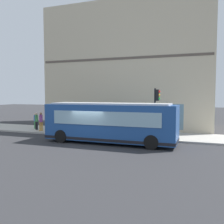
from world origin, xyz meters
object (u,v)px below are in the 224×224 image
city_bus_nearside (110,123)px  pedestrian_by_light_pole (35,120)px  newspaper_vending_box (147,131)px  fire_hydrant (131,128)px  pedestrian_near_building_entrance (37,120)px  traffic_light_near_corner (156,104)px  pedestrian_near_hydrant (41,120)px

city_bus_nearside → pedestrian_by_light_pole: (3.96, 9.80, -0.48)m
pedestrian_by_light_pole → newspaper_vending_box: (-0.69, -11.96, -0.47)m
fire_hydrant → pedestrian_near_building_entrance: pedestrian_near_building_entrance is taller
city_bus_nearside → traffic_light_near_corner: bearing=-51.7°
pedestrian_near_building_entrance → fire_hydrant: bearing=-76.6°
fire_hydrant → newspaper_vending_box: 3.00m
city_bus_nearside → pedestrian_near_building_entrance: bearing=70.4°
traffic_light_near_corner → fire_hydrant: size_ratio=5.48×
pedestrian_near_building_entrance → newspaper_vending_box: (0.02, -11.29, -0.54)m
city_bus_nearside → newspaper_vending_box: (3.27, -2.16, -0.95)m
city_bus_nearside → pedestrian_near_hydrant: city_bus_nearside is taller
traffic_light_near_corner → newspaper_vending_box: traffic_light_near_corner is taller
city_bus_nearside → fire_hydrant: bearing=-1.1°
city_bus_nearside → pedestrian_by_light_pole: 10.59m
fire_hydrant → newspaper_vending_box: (-2.18, -2.06, 0.09)m
pedestrian_near_hydrant → pedestrian_by_light_pole: size_ratio=1.13×
fire_hydrant → pedestrian_near_hydrant: pedestrian_near_hydrant is taller
pedestrian_near_building_entrance → pedestrian_by_light_pole: (0.71, 0.67, -0.07)m
fire_hydrant → pedestrian_near_building_entrance: size_ratio=0.43×
city_bus_nearside → newspaper_vending_box: bearing=-33.5°
pedestrian_near_building_entrance → newspaper_vending_box: size_ratio=1.91×
pedestrian_near_building_entrance → pedestrian_near_hydrant: bearing=-121.2°
pedestrian_near_building_entrance → pedestrian_by_light_pole: pedestrian_near_building_entrance is taller
city_bus_nearside → traffic_light_near_corner: (2.44, -3.09, 1.42)m
pedestrian_near_hydrant → pedestrian_near_building_entrance: bearing=58.8°
city_bus_nearside → traffic_light_near_corner: 4.19m
pedestrian_near_hydrant → newspaper_vending_box: bearing=-86.7°
pedestrian_by_light_pole → pedestrian_near_hydrant: bearing=-128.3°
pedestrian_near_building_entrance → pedestrian_by_light_pole: bearing=43.6°
city_bus_nearside → fire_hydrant: (5.45, -0.11, -1.04)m
traffic_light_near_corner → pedestrian_by_light_pole: size_ratio=2.52×
pedestrian_near_hydrant → pedestrian_by_light_pole: bearing=51.7°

